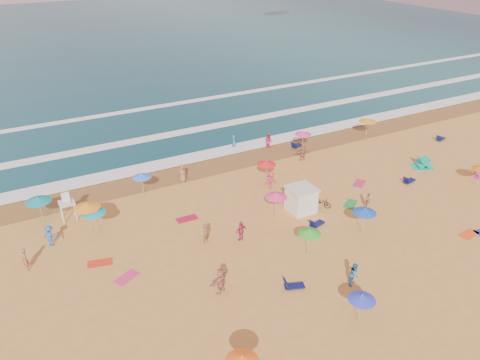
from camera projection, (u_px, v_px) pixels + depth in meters
name	position (u px, v px, depth m)	size (l,w,h in m)	color
ground	(264.00, 232.00, 36.02)	(220.00, 220.00, 0.00)	gold
ocean	(66.00, 40.00, 101.50)	(220.00, 140.00, 0.18)	#0C4756
wet_sand	(199.00, 169.00, 45.76)	(220.00, 220.00, 0.00)	olive
surf_foam	(167.00, 137.00, 52.59)	(200.00, 18.70, 0.05)	white
cabana	(301.00, 200.00, 38.43)	(2.00, 2.00, 2.00)	white
cabana_roof	(302.00, 189.00, 37.93)	(2.20, 2.20, 0.12)	silver
bicycle	(321.00, 202.00, 39.25)	(0.60, 1.72, 0.90)	black
lifeguard_stand	(68.00, 208.00, 37.16)	(1.20, 1.20, 2.10)	white
beach_umbrellas	(245.00, 205.00, 35.54)	(62.40, 24.99, 0.81)	#1B2BE8
loungers	(368.00, 219.00, 37.44)	(40.03, 27.77, 0.34)	navy
towels	(264.00, 264.00, 32.56)	(39.68, 18.67, 0.03)	#B4162F
popup_tents	(455.00, 167.00, 44.81)	(5.88, 6.66, 1.20)	#CC2D91
beachgoers	(191.00, 214.00, 36.82)	(38.71, 24.58, 2.07)	#CE334C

